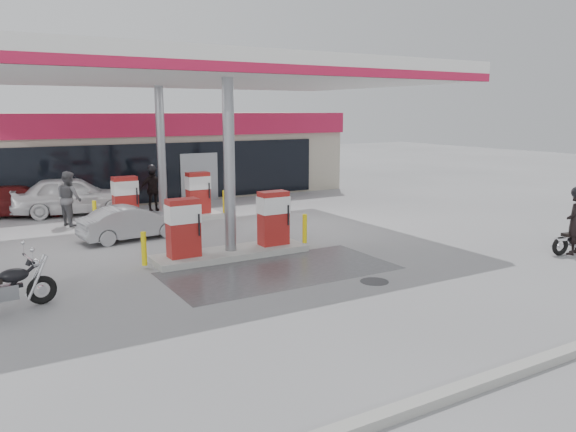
# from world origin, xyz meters

# --- Properties ---
(ground) EXTENTS (90.00, 90.00, 0.00)m
(ground) POSITION_xyz_m (0.00, 0.00, 0.00)
(ground) COLOR gray
(ground) RESTS_ON ground
(wet_patch) EXTENTS (6.00, 3.00, 0.00)m
(wet_patch) POSITION_xyz_m (0.50, 0.00, 0.00)
(wet_patch) COLOR #4C4C4F
(wet_patch) RESTS_ON ground
(drain_cover) EXTENTS (0.70, 0.70, 0.01)m
(drain_cover) POSITION_xyz_m (2.00, -2.00, 0.00)
(drain_cover) COLOR #38383A
(drain_cover) RESTS_ON ground
(kerb) EXTENTS (28.00, 0.25, 0.15)m
(kerb) POSITION_xyz_m (0.00, -7.00, 0.07)
(kerb) COLOR gray
(kerb) RESTS_ON ground
(store_building) EXTENTS (22.00, 8.22, 4.00)m
(store_building) POSITION_xyz_m (0.01, 15.94, 2.01)
(store_building) COLOR #A9A08E
(store_building) RESTS_ON ground
(canopy) EXTENTS (16.00, 10.02, 5.51)m
(canopy) POSITION_xyz_m (0.00, 5.00, 5.27)
(canopy) COLOR silver
(canopy) RESTS_ON ground
(pump_island_near) EXTENTS (5.14, 1.30, 1.78)m
(pump_island_near) POSITION_xyz_m (0.00, 2.00, 0.71)
(pump_island_near) COLOR #9E9E99
(pump_island_near) RESTS_ON ground
(pump_island_far) EXTENTS (5.14, 1.30, 1.78)m
(pump_island_far) POSITION_xyz_m (0.00, 8.00, 0.71)
(pump_island_far) COLOR #9E9E99
(pump_island_far) RESTS_ON ground
(biker_main) EXTENTS (0.80, 0.68, 1.86)m
(biker_main) POSITION_xyz_m (8.68, -2.82, 0.93)
(biker_main) COLOR black
(biker_main) RESTS_ON ground
(parked_motorcycle) EXTENTS (2.09, 0.80, 1.07)m
(parked_motorcycle) POSITION_xyz_m (-5.89, 0.30, 0.47)
(parked_motorcycle) COLOR black
(parked_motorcycle) RESTS_ON ground
(sedan_white) EXTENTS (4.81, 2.53, 1.56)m
(sedan_white) POSITION_xyz_m (-2.66, 11.20, 0.78)
(sedan_white) COLOR white
(sedan_white) RESTS_ON ground
(attendant) EXTENTS (1.02, 1.15, 1.98)m
(attendant) POSITION_xyz_m (-3.16, 9.00, 0.99)
(attendant) COLOR #4E4E52
(attendant) RESTS_ON ground
(hatchback_silver) EXTENTS (3.45, 1.53, 1.10)m
(hatchback_silver) POSITION_xyz_m (-1.82, 5.60, 0.55)
(hatchback_silver) COLOR gray
(hatchback_silver) RESTS_ON ground
(parked_car_left) EXTENTS (4.58, 2.75, 1.24)m
(parked_car_left) POSITION_xyz_m (-4.50, 12.00, 0.62)
(parked_car_left) COLOR #591314
(parked_car_left) RESTS_ON ground
(parked_car_right) EXTENTS (4.16, 2.83, 1.06)m
(parked_car_right) POSITION_xyz_m (5.72, 14.00, 0.53)
(parked_car_right) COLOR #141341
(parked_car_right) RESTS_ON ground
(biker_walking) EXTENTS (1.10, 0.51, 1.84)m
(biker_walking) POSITION_xyz_m (0.28, 10.20, 0.92)
(biker_walking) COLOR black
(biker_walking) RESTS_ON ground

